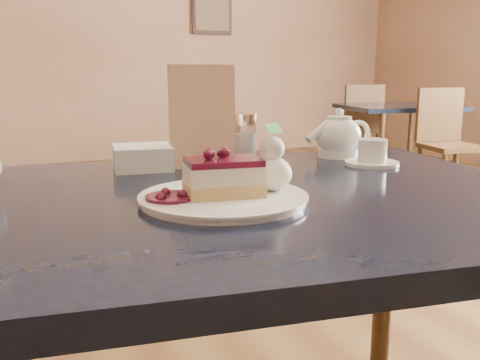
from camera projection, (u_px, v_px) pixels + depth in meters
name	position (u px, v px, depth m)	size (l,w,h in m)	color
main_table	(217.00, 240.00, 0.92)	(1.27, 0.93, 0.74)	black
dessert_plate	(223.00, 199.00, 0.85)	(0.26, 0.26, 0.01)	white
cheesecake_slice	(223.00, 177.00, 0.84)	(0.13, 0.10, 0.06)	#DCC166
whipped_cream	(272.00, 173.00, 0.88)	(0.07, 0.07, 0.06)	white
berry_sauce	(171.00, 197.00, 0.82)	(0.08, 0.08, 0.01)	#3E0825
tea_set	(345.00, 140.00, 1.26)	(0.17, 0.24, 0.10)	white
menu_card	(202.00, 117.00, 1.14)	(0.14, 0.03, 0.22)	#FEE5BF
sugar_shaker	(244.00, 137.00, 1.23)	(0.06, 0.06, 0.11)	white
napkin_stack	(142.00, 157.00, 1.13)	(0.12, 0.12, 0.05)	white
bg_table_far_right	(395.00, 177.00, 4.50)	(0.99, 1.61, 1.07)	black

